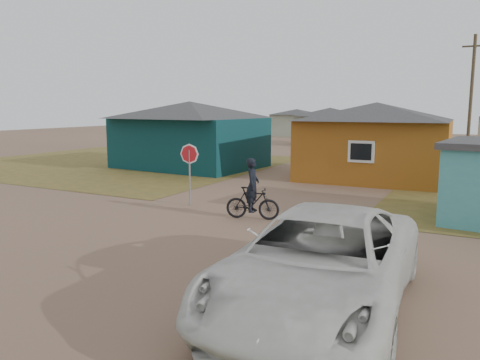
# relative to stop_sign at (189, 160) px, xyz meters

# --- Properties ---
(ground) EXTENTS (120.00, 120.00, 0.00)m
(ground) POSITION_rel_stop_sign_xyz_m (2.21, -4.04, -1.72)
(ground) COLOR brown
(grass_nw) EXTENTS (20.00, 18.00, 0.00)m
(grass_nw) POSITION_rel_stop_sign_xyz_m (-11.79, 8.96, -1.71)
(grass_nw) COLOR brown
(grass_nw) RESTS_ON ground
(house_teal) EXTENTS (8.93, 7.08, 4.00)m
(house_teal) POSITION_rel_stop_sign_xyz_m (-6.29, 9.46, 0.34)
(house_teal) COLOR #092D31
(house_teal) RESTS_ON ground
(house_yellow) EXTENTS (7.72, 6.76, 3.90)m
(house_yellow) POSITION_rel_stop_sign_xyz_m (4.71, 9.96, 0.29)
(house_yellow) COLOR #965517
(house_yellow) RESTS_ON ground
(house_pale_west) EXTENTS (7.04, 6.15, 3.60)m
(house_pale_west) POSITION_rel_stop_sign_xyz_m (-3.79, 29.96, 0.14)
(house_pale_west) COLOR #96A28B
(house_pale_west) RESTS_ON ground
(house_pale_north) EXTENTS (6.28, 5.81, 3.40)m
(house_pale_north) POSITION_rel_stop_sign_xyz_m (-11.79, 41.96, 0.04)
(house_pale_north) COLOR #96A28B
(house_pale_north) RESTS_ON ground
(utility_pole_near) EXTENTS (1.40, 0.20, 8.00)m
(utility_pole_near) POSITION_rel_stop_sign_xyz_m (8.71, 17.96, 2.42)
(utility_pole_near) COLOR #4D3F2E
(utility_pole_near) RESTS_ON ground
(stop_sign) EXTENTS (0.74, 0.25, 2.32)m
(stop_sign) POSITION_rel_stop_sign_xyz_m (0.00, 0.00, 0.00)
(stop_sign) COLOR gray
(stop_sign) RESTS_ON ground
(cyclist) EXTENTS (1.86, 0.91, 2.02)m
(cyclist) POSITION_rel_stop_sign_xyz_m (3.05, -0.89, -0.98)
(cyclist) COLOR black
(cyclist) RESTS_ON ground
(vehicle) EXTENTS (3.36, 6.63, 1.80)m
(vehicle) POSITION_rel_stop_sign_xyz_m (7.23, -6.60, -0.82)
(vehicle) COLOR silver
(vehicle) RESTS_ON ground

